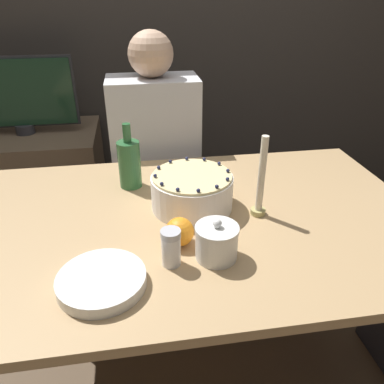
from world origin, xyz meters
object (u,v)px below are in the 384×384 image
Objects in this scene: cake at (192,191)px; tv_monitor at (18,95)px; candle at (261,184)px; sugar_bowl at (217,242)px; bottle at (129,163)px; sugar_shaker at (171,247)px; person_man_blue_shirt at (157,183)px.

tv_monitor reaches higher than cake.
sugar_bowl is at bearing -133.10° from candle.
cake is 0.27m from bottle.
sugar_shaker is 0.92m from person_man_blue_shirt.
cake reaches higher than sugar_shaker.
sugar_bowl is 1.52m from tv_monitor.
sugar_shaker is 0.44× the size of bottle.
tv_monitor is (-0.97, 1.10, 0.04)m from candle.
candle is at bearing -33.14° from bottle.
person_man_blue_shirt is (0.12, 0.42, -0.30)m from bottle.
sugar_bowl is 1.14× the size of sugar_shaker.
sugar_shaker is at bearing -146.21° from candle.
sugar_bowl is 0.27m from candle.
bottle is at bearing 137.35° from cake.
sugar_bowl is 0.10× the size of person_man_blue_shirt.
cake is 0.22m from candle.
tv_monitor is at bearing 126.76° from cake.
candle reaches higher than sugar_bowl.
cake is 2.22× the size of sugar_bowl.
sugar_bowl is 0.20× the size of tv_monitor.
sugar_shaker is 0.18× the size of tv_monitor.
candle is 0.45× the size of tv_monitor.
tv_monitor is at bearing 123.96° from bottle.
person_man_blue_shirt is at bearing 96.78° from sugar_bowl.
tv_monitor is (-0.76, 1.02, 0.09)m from cake.
person_man_blue_shirt is at bearing 97.64° from cake.
person_man_blue_shirt is at bearing -31.81° from tv_monitor.
tv_monitor is at bearing -31.81° from person_man_blue_shirt.
bottle reaches higher than sugar_bowl.
sugar_shaker is 0.08× the size of person_man_blue_shirt.
person_man_blue_shirt reaches higher than cake.
person_man_blue_shirt is at bearing 74.26° from bottle.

